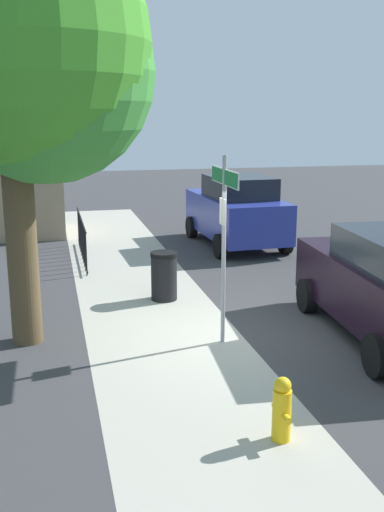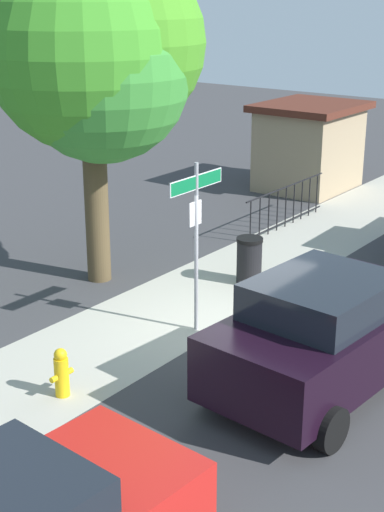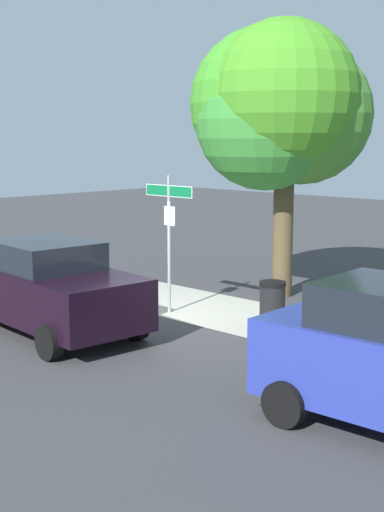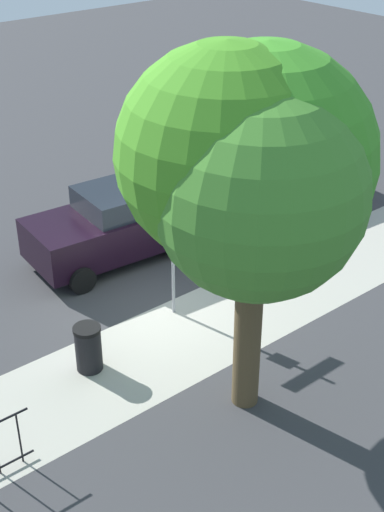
{
  "view_description": "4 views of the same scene",
  "coord_description": "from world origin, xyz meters",
  "px_view_note": "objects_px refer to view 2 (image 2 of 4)",
  "views": [
    {
      "loc": [
        -9.15,
        3.06,
        3.7
      ],
      "look_at": [
        -0.16,
        0.91,
        1.48
      ],
      "focal_mm": 42.27,
      "sensor_mm": 36.0,
      "label": 1
    },
    {
      "loc": [
        -10.15,
        -7.05,
        5.82
      ],
      "look_at": [
        0.27,
        0.84,
        1.18
      ],
      "focal_mm": 53.3,
      "sensor_mm": 36.0,
      "label": 2
    },
    {
      "loc": [
        11.01,
        -10.5,
        3.87
      ],
      "look_at": [
        0.52,
        0.4,
        1.36
      ],
      "focal_mm": 50.26,
      "sensor_mm": 36.0,
      "label": 3
    },
    {
      "loc": [
        7.86,
        10.83,
        8.94
      ],
      "look_at": [
        -0.37,
        0.81,
        1.54
      ],
      "focal_mm": 50.22,
      "sensor_mm": 36.0,
      "label": 4
    }
  ],
  "objects_px": {
    "shade_tree": "(96,58)",
    "trash_bin": "(249,260)",
    "street_sign": "(196,216)",
    "car_black": "(328,332)",
    "fire_hydrant": "(62,373)",
    "utility_shed": "(309,145)"
  },
  "relations": [
    {
      "from": "car_black",
      "to": "trash_bin",
      "type": "distance_m",
      "value": 4.48
    },
    {
      "from": "fire_hydrant",
      "to": "utility_shed",
      "type": "bearing_deg",
      "value": 13.52
    },
    {
      "from": "utility_shed",
      "to": "street_sign",
      "type": "bearing_deg",
      "value": -161.6
    },
    {
      "from": "car_black",
      "to": "fire_hydrant",
      "type": "bearing_deg",
      "value": 135.31
    },
    {
      "from": "car_black",
      "to": "fire_hydrant",
      "type": "relative_size",
      "value": 5.71
    },
    {
      "from": "fire_hydrant",
      "to": "trash_bin",
      "type": "height_order",
      "value": "trash_bin"
    },
    {
      "from": "car_black",
      "to": "utility_shed",
      "type": "height_order",
      "value": "utility_shed"
    },
    {
      "from": "street_sign",
      "to": "utility_shed",
      "type": "relative_size",
      "value": 0.96
    },
    {
      "from": "fire_hydrant",
      "to": "trash_bin",
      "type": "relative_size",
      "value": 0.8
    },
    {
      "from": "shade_tree",
      "to": "fire_hydrant",
      "type": "xyz_separation_m",
      "value": [
        -3.83,
        -2.72,
        -4.17
      ]
    },
    {
      "from": "utility_shed",
      "to": "shade_tree",
      "type": "bearing_deg",
      "value": -177.12
    },
    {
      "from": "street_sign",
      "to": "shade_tree",
      "type": "xyz_separation_m",
      "value": [
        0.74,
        2.92,
        2.43
      ]
    },
    {
      "from": "street_sign",
      "to": "car_black",
      "type": "height_order",
      "value": "street_sign"
    },
    {
      "from": "utility_shed",
      "to": "fire_hydrant",
      "type": "bearing_deg",
      "value": -166.48
    },
    {
      "from": "street_sign",
      "to": "trash_bin",
      "type": "height_order",
      "value": "street_sign"
    },
    {
      "from": "street_sign",
      "to": "utility_shed",
      "type": "distance_m",
      "value": 10.8
    },
    {
      "from": "utility_shed",
      "to": "trash_bin",
      "type": "bearing_deg",
      "value": -159.4
    },
    {
      "from": "shade_tree",
      "to": "car_black",
      "type": "height_order",
      "value": "shade_tree"
    },
    {
      "from": "car_black",
      "to": "street_sign",
      "type": "bearing_deg",
      "value": 85.03
    },
    {
      "from": "street_sign",
      "to": "trash_bin",
      "type": "bearing_deg",
      "value": 11.28
    },
    {
      "from": "street_sign",
      "to": "shade_tree",
      "type": "height_order",
      "value": "shade_tree"
    },
    {
      "from": "shade_tree",
      "to": "trash_bin",
      "type": "bearing_deg",
      "value": -53.99
    }
  ]
}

